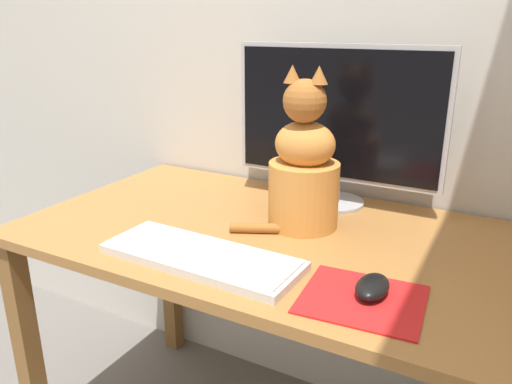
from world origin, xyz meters
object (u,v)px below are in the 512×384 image
Objects in this scene: monitor at (337,121)px; computer_mouse_right at (372,287)px; keyboard at (201,256)px; cat at (304,170)px.

computer_mouse_right is at bearing -61.56° from monitor.
monitor is 0.53m from computer_mouse_right.
keyboard is 1.13× the size of cat.
monitor is 1.29× the size of keyboard.
computer_mouse_right is at bearing 6.34° from keyboard.
monitor reaches higher than keyboard.
keyboard is at bearing -104.85° from monitor.
cat is at bearing -94.00° from monitor.
cat is at bearing 134.74° from computer_mouse_right.
computer_mouse_right is 0.37m from cat.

